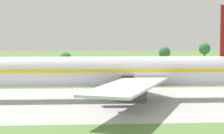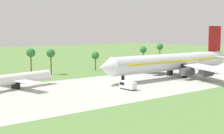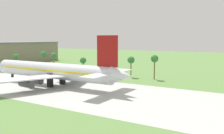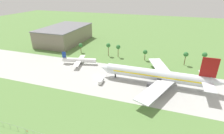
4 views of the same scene
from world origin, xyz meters
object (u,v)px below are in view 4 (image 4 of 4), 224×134
baggage_tug (101,81)px  no_stopping_sign (27,132)px  jet_airliner (158,75)px  regional_aircraft (79,60)px  terminal_building (65,34)px

baggage_tug → no_stopping_sign: size_ratio=3.56×
baggage_tug → no_stopping_sign: 49.71m
jet_airliner → regional_aircraft: size_ratio=2.80×
baggage_tug → terminal_building: size_ratio=0.10×
regional_aircraft → terminal_building: terminal_building is taller
no_stopping_sign → baggage_tug: bearing=75.1°
regional_aircraft → jet_airliner: bearing=-11.9°
jet_airliner → terminal_building: jet_airliner is taller
jet_airliner → terminal_building: (-103.08, 61.54, 2.27)m
baggage_tug → no_stopping_sign: baggage_tug is taller
terminal_building → no_stopping_sign: bearing=-64.3°
jet_airliner → baggage_tug: size_ratio=12.18×
jet_airliner → no_stopping_sign: size_ratio=43.38×
regional_aircraft → terminal_building: bearing=131.3°
regional_aircraft → baggage_tug: (27.14, -22.33, -1.77)m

